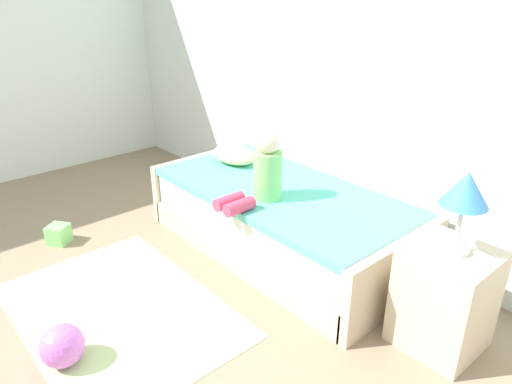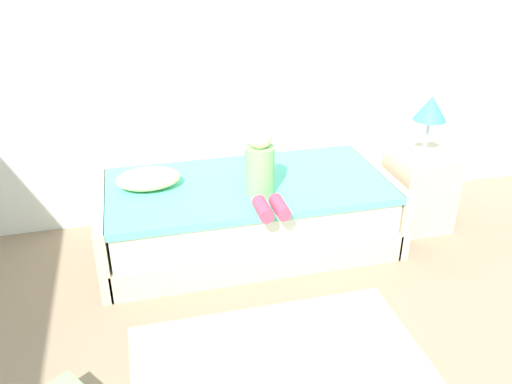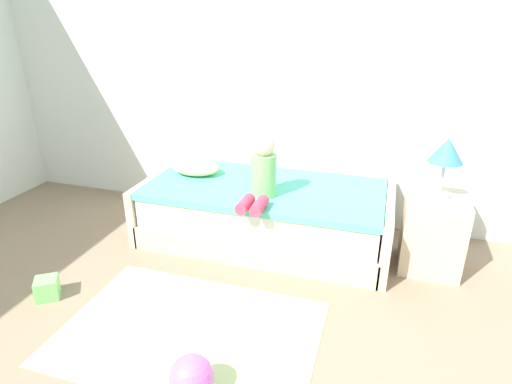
{
  "view_description": "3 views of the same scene",
  "coord_description": "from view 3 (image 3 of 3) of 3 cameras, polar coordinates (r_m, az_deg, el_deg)",
  "views": [
    {
      "loc": [
        1.57,
        -0.22,
        1.88
      ],
      "look_at": [
        -0.69,
        1.75,
        0.55
      ],
      "focal_mm": 32.81,
      "sensor_mm": 36.0,
      "label": 1
    },
    {
      "loc": [
        -1.45,
        -1.27,
        2.14
      ],
      "look_at": [
        -0.69,
        1.75,
        0.55
      ],
      "focal_mm": 36.86,
      "sensor_mm": 36.0,
      "label": 2
    },
    {
      "loc": [
        0.24,
        -1.21,
        1.87
      ],
      "look_at": [
        -0.69,
        1.75,
        0.55
      ],
      "focal_mm": 30.08,
      "sensor_mm": 36.0,
      "label": 3
    }
  ],
  "objects": [
    {
      "name": "child_figure",
      "position": [
        3.32,
        0.8,
        2.51
      ],
      "size": [
        0.2,
        0.51,
        0.5
      ],
      "color": "#7FC672",
      "rests_on": "bed"
    },
    {
      "name": "bed",
      "position": [
        3.72,
        1.16,
        -2.88
      ],
      "size": [
        2.11,
        1.0,
        0.5
      ],
      "color": "beige",
      "rests_on": "ground"
    },
    {
      "name": "nightstand",
      "position": [
        3.56,
        22.37,
        -5.02
      ],
      "size": [
        0.44,
        0.44,
        0.6
      ],
      "primitive_type": "cube",
      "color": "beige",
      "rests_on": "ground"
    },
    {
      "name": "toy_block",
      "position": [
        3.41,
        -26.02,
        -11.43
      ],
      "size": [
        0.21,
        0.21,
        0.15
      ],
      "primitive_type": "cube",
      "rotation": [
        0.0,
        0.0,
        0.61
      ],
      "color": "#7FD872",
      "rests_on": "ground"
    },
    {
      "name": "wall_rear",
      "position": [
        3.84,
        14.38,
        16.07
      ],
      "size": [
        7.2,
        0.1,
        2.9
      ],
      "primitive_type": "cube",
      "color": "silver",
      "rests_on": "ground"
    },
    {
      "name": "pillow",
      "position": [
        3.91,
        -8.05,
        3.29
      ],
      "size": [
        0.44,
        0.3,
        0.13
      ],
      "primitive_type": "ellipsoid",
      "color": "#F2E58C",
      "rests_on": "bed"
    },
    {
      "name": "toy_ball",
      "position": [
        2.44,
        -8.6,
        -23.18
      ],
      "size": [
        0.24,
        0.24,
        0.24
      ],
      "primitive_type": "sphere",
      "color": "#CC66D8",
      "rests_on": "ground"
    },
    {
      "name": "table_lamp",
      "position": [
        3.33,
        24.0,
        4.73
      ],
      "size": [
        0.24,
        0.24,
        0.45
      ],
      "color": "silver",
      "rests_on": "nightstand"
    },
    {
      "name": "area_rug",
      "position": [
        2.87,
        -8.83,
        -17.9
      ],
      "size": [
        1.6,
        1.1,
        0.01
      ],
      "primitive_type": "cube",
      "color": "#B2D189",
      "rests_on": "ground"
    }
  ]
}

